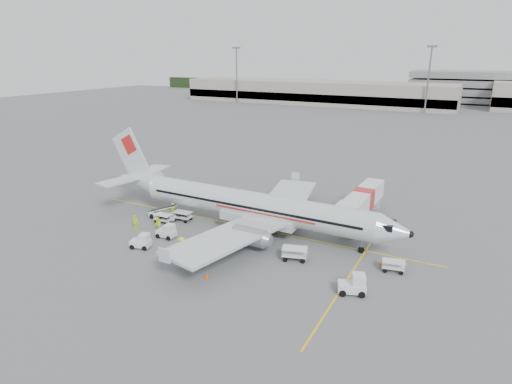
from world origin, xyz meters
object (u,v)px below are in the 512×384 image
aircraft (253,188)px  tug_fore (352,284)px  belt_loader (163,209)px  jet_bridge (363,206)px  tug_mid (140,241)px  tug_aft (166,231)px

aircraft → tug_fore: size_ratio=16.05×
belt_loader → tug_fore: (25.58, -6.29, -0.40)m
jet_bridge → tug_mid: size_ratio=7.38×
belt_loader → tug_fore: bearing=-13.6°
jet_bridge → tug_mid: jet_bridge is taller
belt_loader → tug_aft: belt_loader is taller
tug_mid → tug_aft: tug_aft is taller
jet_bridge → tug_fore: (3.52, -17.00, -1.10)m
tug_mid → aircraft: bearing=33.6°
tug_aft → belt_loader: bearing=128.4°
jet_bridge → tug_mid: (-18.82, -18.49, -1.21)m
belt_loader → tug_aft: bearing=-47.9°
tug_fore → tug_mid: (-22.34, -1.48, -0.10)m
aircraft → belt_loader: aircraft is taller
belt_loader → tug_mid: 8.43m
tug_fore → tug_mid: bearing=163.6°
aircraft → tug_fore: (13.99, -8.34, -4.28)m
belt_loader → tug_fore: size_ratio=2.06×
tug_mid → tug_aft: (0.69, 3.37, 0.01)m
jet_bridge → tug_aft: bearing=-138.4°
aircraft → tug_fore: aircraft is taller
tug_aft → tug_mid: bearing=-105.1°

